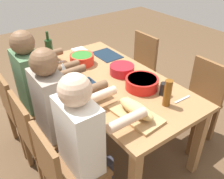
{
  "coord_description": "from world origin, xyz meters",
  "views": [
    {
      "loc": [
        1.55,
        -1.14,
        1.87
      ],
      "look_at": [
        0.0,
        0.0,
        0.63
      ],
      "focal_mm": 39.02,
      "sensor_mm": 36.0,
      "label": 1
    }
  ],
  "objects_px": {
    "chair_near_left": "(20,107)",
    "diner_near_right": "(85,137)",
    "chair_far_left": "(139,64)",
    "serving_bowl_pasta": "(142,82)",
    "chair_far_right": "(199,98)",
    "wine_glass": "(63,68)",
    "bread_loaf": "(136,109)",
    "diner_near_center": "(56,105)",
    "cup_far_right": "(164,89)",
    "beer_bottle": "(168,93)",
    "serving_bowl_greens": "(82,59)",
    "dining_table": "(112,88)",
    "wine_bottle": "(49,48)",
    "chair_near_right": "(64,170)",
    "serving_bowl_salad": "(122,69)",
    "chair_near_center": "(39,133)",
    "diner_near_left": "(35,81)",
    "cutting_board": "(136,115)",
    "napkin_stack": "(79,50)"
  },
  "relations": [
    {
      "from": "chair_near_left",
      "to": "diner_near_right",
      "type": "bearing_deg",
      "value": 11.39
    },
    {
      "from": "chair_far_left",
      "to": "serving_bowl_pasta",
      "type": "xyz_separation_m",
      "value": [
        0.72,
        -0.63,
        0.31
      ]
    },
    {
      "from": "chair_far_right",
      "to": "wine_glass",
      "type": "height_order",
      "value": "wine_glass"
    },
    {
      "from": "diner_near_right",
      "to": "bread_loaf",
      "type": "bearing_deg",
      "value": 79.33
    },
    {
      "from": "diner_near_right",
      "to": "diner_near_center",
      "type": "bearing_deg",
      "value": 180.0
    },
    {
      "from": "serving_bowl_pasta",
      "to": "cup_far_right",
      "type": "relative_size",
      "value": 2.63
    },
    {
      "from": "chair_far_right",
      "to": "beer_bottle",
      "type": "height_order",
      "value": "beer_bottle"
    },
    {
      "from": "chair_near_left",
      "to": "cup_far_right",
      "type": "xyz_separation_m",
      "value": [
        0.91,
        0.94,
        0.31
      ]
    },
    {
      "from": "chair_far_left",
      "to": "bread_loaf",
      "type": "relative_size",
      "value": 2.66
    },
    {
      "from": "diner_near_center",
      "to": "serving_bowl_greens",
      "type": "height_order",
      "value": "diner_near_center"
    },
    {
      "from": "dining_table",
      "to": "chair_far_left",
      "type": "distance_m",
      "value": 0.89
    },
    {
      "from": "diner_near_center",
      "to": "beer_bottle",
      "type": "bearing_deg",
      "value": 49.93
    },
    {
      "from": "chair_far_left",
      "to": "wine_bottle",
      "type": "bearing_deg",
      "value": -106.9
    },
    {
      "from": "chair_far_right",
      "to": "bread_loaf",
      "type": "relative_size",
      "value": 2.66
    },
    {
      "from": "chair_near_right",
      "to": "diner_near_center",
      "type": "relative_size",
      "value": 0.71
    },
    {
      "from": "serving_bowl_greens",
      "to": "serving_bowl_pasta",
      "type": "bearing_deg",
      "value": 14.36
    },
    {
      "from": "diner_near_center",
      "to": "chair_near_right",
      "type": "bearing_deg",
      "value": -21.94
    },
    {
      "from": "chair_far_left",
      "to": "serving_bowl_pasta",
      "type": "relative_size",
      "value": 3.0
    },
    {
      "from": "chair_far_left",
      "to": "wine_glass",
      "type": "height_order",
      "value": "wine_glass"
    },
    {
      "from": "chair_near_right",
      "to": "serving_bowl_salad",
      "type": "relative_size",
      "value": 3.68
    },
    {
      "from": "chair_near_center",
      "to": "beer_bottle",
      "type": "height_order",
      "value": "beer_bottle"
    },
    {
      "from": "wine_glass",
      "to": "chair_near_right",
      "type": "bearing_deg",
      "value": -28.75
    },
    {
      "from": "chair_near_left",
      "to": "serving_bowl_salad",
      "type": "height_order",
      "value": "chair_near_left"
    },
    {
      "from": "diner_near_left",
      "to": "diner_near_center",
      "type": "bearing_deg",
      "value": 0.0
    },
    {
      "from": "diner_near_center",
      "to": "cutting_board",
      "type": "bearing_deg",
      "value": 36.43
    },
    {
      "from": "chair_far_right",
      "to": "chair_near_left",
      "type": "relative_size",
      "value": 1.0
    },
    {
      "from": "serving_bowl_pasta",
      "to": "serving_bowl_salad",
      "type": "bearing_deg",
      "value": 176.54
    },
    {
      "from": "cup_far_right",
      "to": "napkin_stack",
      "type": "relative_size",
      "value": 0.77
    },
    {
      "from": "dining_table",
      "to": "wine_glass",
      "type": "xyz_separation_m",
      "value": [
        -0.27,
        -0.35,
        0.21
      ]
    },
    {
      "from": "chair_far_right",
      "to": "diner_near_center",
      "type": "bearing_deg",
      "value": -109.2
    },
    {
      "from": "beer_bottle",
      "to": "dining_table",
      "type": "bearing_deg",
      "value": -169.09
    },
    {
      "from": "serving_bowl_salad",
      "to": "wine_glass",
      "type": "bearing_deg",
      "value": -115.91
    },
    {
      "from": "serving_bowl_salad",
      "to": "bread_loaf",
      "type": "bearing_deg",
      "value": -29.03
    },
    {
      "from": "chair_near_left",
      "to": "wine_bottle",
      "type": "height_order",
      "value": "wine_bottle"
    },
    {
      "from": "dining_table",
      "to": "cup_far_right",
      "type": "height_order",
      "value": "cup_far_right"
    },
    {
      "from": "chair_far_right",
      "to": "serving_bowl_pasta",
      "type": "relative_size",
      "value": 3.0
    },
    {
      "from": "cup_far_right",
      "to": "chair_near_left",
      "type": "bearing_deg",
      "value": -133.87
    },
    {
      "from": "diner_near_right",
      "to": "serving_bowl_pasta",
      "type": "relative_size",
      "value": 4.23
    },
    {
      "from": "dining_table",
      "to": "beer_bottle",
      "type": "relative_size",
      "value": 7.54
    },
    {
      "from": "serving_bowl_pasta",
      "to": "beer_bottle",
      "type": "bearing_deg",
      "value": -2.3
    },
    {
      "from": "chair_near_left",
      "to": "chair_near_center",
      "type": "bearing_deg",
      "value": 0.0
    },
    {
      "from": "dining_table",
      "to": "diner_near_right",
      "type": "distance_m",
      "value": 0.73
    },
    {
      "from": "diner_near_center",
      "to": "dining_table",
      "type": "bearing_deg",
      "value": 90.0
    },
    {
      "from": "chair_near_left",
      "to": "chair_far_right",
      "type": "bearing_deg",
      "value": 58.59
    },
    {
      "from": "diner_near_right",
      "to": "serving_bowl_greens",
      "type": "relative_size",
      "value": 4.97
    },
    {
      "from": "chair_far_left",
      "to": "bread_loaf",
      "type": "bearing_deg",
      "value": -42.99
    },
    {
      "from": "chair_near_center",
      "to": "diner_near_left",
      "type": "distance_m",
      "value": 0.54
    },
    {
      "from": "chair_far_left",
      "to": "serving_bowl_pasta",
      "type": "distance_m",
      "value": 1.01
    },
    {
      "from": "chair_near_center",
      "to": "serving_bowl_greens",
      "type": "bearing_deg",
      "value": 122.4
    },
    {
      "from": "serving_bowl_pasta",
      "to": "chair_far_right",
      "type": "bearing_deg",
      "value": 73.3
    }
  ]
}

